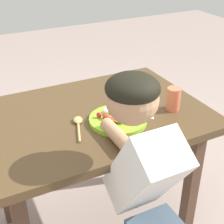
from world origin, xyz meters
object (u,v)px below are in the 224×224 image
(fork, at_px, (147,109))
(spoon, at_px, (78,123))
(plate, at_px, (118,119))
(person, at_px, (146,201))
(drinking_cup, at_px, (173,99))

(fork, xyz_separation_m, spoon, (-0.33, 0.02, 0.01))
(plate, bearing_deg, spoon, 160.93)
(spoon, bearing_deg, plate, -90.00)
(plate, bearing_deg, person, -100.58)
(plate, distance_m, fork, 0.18)
(fork, relative_size, drinking_cup, 1.82)
(plate, height_order, person, person)
(fork, bearing_deg, person, 165.35)
(fork, height_order, spoon, spoon)
(plate, relative_size, spoon, 1.32)
(drinking_cup, height_order, person, person)
(spoon, bearing_deg, person, -147.70)
(fork, relative_size, person, 0.19)
(spoon, height_order, drinking_cup, drinking_cup)
(plate, xyz_separation_m, drinking_cup, (0.28, -0.01, 0.04))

